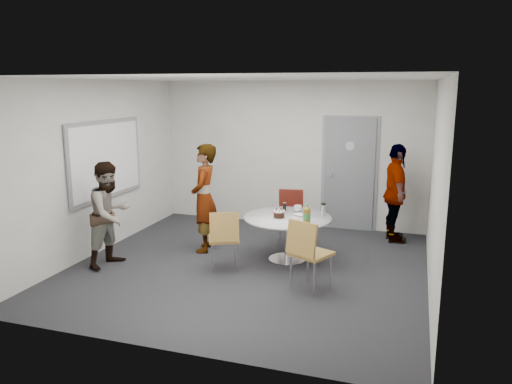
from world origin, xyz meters
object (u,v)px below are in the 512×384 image
(chair_near_left, at_px, (224,235))
(person_main, at_px, (204,198))
(chair_near_right, at_px, (307,248))
(person_right, at_px, (396,193))
(whiteboard, at_px, (106,160))
(table, at_px, (289,223))
(door, at_px, (349,174))
(chair_far, at_px, (290,211))
(person_left, at_px, (110,214))

(chair_near_left, height_order, person_main, person_main)
(chair_near_right, height_order, person_right, person_right)
(whiteboard, bearing_deg, person_main, 11.47)
(table, relative_size, chair_near_right, 1.38)
(whiteboard, distance_m, person_right, 4.78)
(door, height_order, whiteboard, door)
(chair_far, bearing_deg, door, -135.48)
(door, xyz_separation_m, person_right, (0.85, -0.53, -0.19))
(person_main, relative_size, person_right, 1.03)
(person_main, xyz_separation_m, person_left, (-1.04, -1.04, -0.09))
(chair_near_right, bearing_deg, door, 112.45)
(chair_near_left, distance_m, person_main, 1.06)
(door, height_order, person_left, door)
(whiteboard, distance_m, chair_near_right, 3.65)
(person_left, bearing_deg, chair_near_left, -70.32)
(chair_far, bearing_deg, chair_near_left, 60.55)
(person_main, distance_m, person_right, 3.20)
(chair_near_left, bearing_deg, chair_near_right, -39.52)
(chair_near_right, distance_m, person_main, 2.23)
(table, xyz_separation_m, chair_far, (-0.20, 0.90, -0.05))
(door, relative_size, chair_near_left, 2.37)
(chair_near_right, bearing_deg, person_right, 93.97)
(whiteboard, relative_size, chair_near_right, 2.00)
(chair_far, relative_size, person_right, 0.54)
(person_main, relative_size, person_left, 1.11)
(chair_near_left, relative_size, chair_far, 0.99)
(table, xyz_separation_m, person_left, (-2.44, -0.97, 0.18))
(whiteboard, bearing_deg, chair_near_right, -13.28)
(door, distance_m, person_left, 4.29)
(table, relative_size, person_main, 0.76)
(chair_near_right, height_order, chair_far, chair_near_right)
(table, height_order, chair_far, table)
(chair_far, bearing_deg, table, 92.26)
(chair_near_left, distance_m, person_left, 1.71)
(door, xyz_separation_m, chair_near_right, (-0.10, -3.10, -0.44))
(whiteboard, distance_m, chair_far, 3.11)
(chair_near_left, relative_size, chair_near_right, 0.94)
(person_left, xyz_separation_m, person_right, (3.90, 2.48, 0.06))
(person_left, bearing_deg, whiteboard, 46.28)
(chair_near_left, xyz_separation_m, person_main, (-0.64, 0.79, 0.32))
(chair_near_right, height_order, person_main, person_main)
(door, bearing_deg, person_left, -135.40)
(person_main, bearing_deg, chair_near_right, 47.44)
(chair_near_right, bearing_deg, chair_near_left, -170.71)
(door, bearing_deg, chair_near_left, -116.45)
(table, distance_m, chair_far, 0.92)
(person_main, bearing_deg, person_left, -56.86)
(table, distance_m, person_left, 2.63)
(chair_near_left, bearing_deg, whiteboard, 143.36)
(chair_far, xyz_separation_m, person_right, (1.66, 0.61, 0.29))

